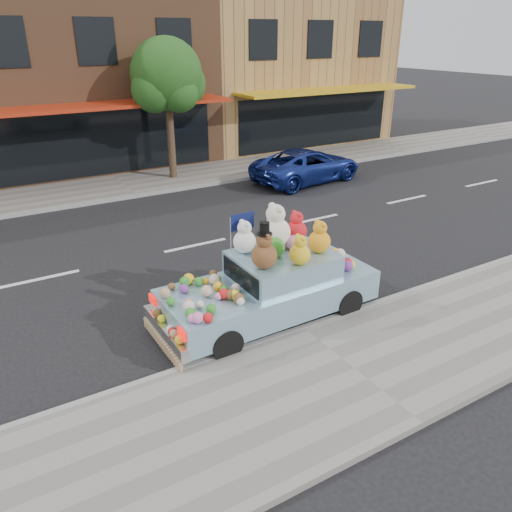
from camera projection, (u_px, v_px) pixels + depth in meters
ground at (196, 245)px, 13.57m from camera, size 120.00×120.00×0.00m
near_sidewalk at (354, 371)px, 8.45m from camera, size 60.00×3.00×0.12m
far_sidewalk at (124, 186)px, 18.65m from camera, size 60.00×3.00×0.12m
near_kerb at (303, 329)px, 9.62m from camera, size 60.00×0.12×0.13m
far_kerb at (136, 196)px, 17.47m from camera, size 60.00×0.12×0.13m
storefront_mid at (76, 74)px, 21.47m from camera, size 10.00×9.80×7.30m
storefront_right at (272, 67)px, 26.12m from camera, size 10.00×9.80×7.30m
street_tree at (167, 81)px, 18.14m from camera, size 3.00×2.70×5.22m
car_blue at (307, 165)px, 19.15m from camera, size 4.73×2.63×1.25m
art_car at (271, 282)px, 9.84m from camera, size 4.51×1.82×2.26m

